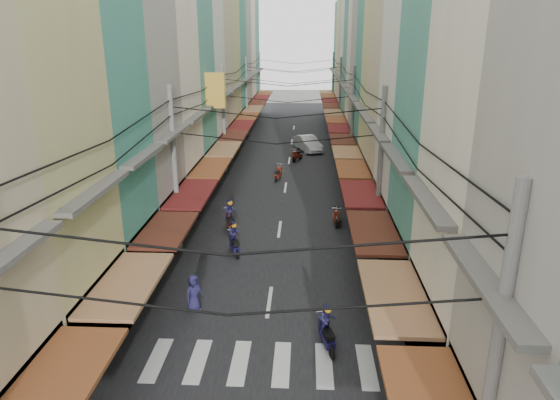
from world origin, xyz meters
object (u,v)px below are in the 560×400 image
(market_umbrella, at_px, (431,243))
(traffic_sign, at_px, (406,265))
(white_car, at_px, (308,151))
(bicycle, at_px, (427,312))

(market_umbrella, xyz_separation_m, traffic_sign, (-1.36, -2.07, -0.06))
(white_car, bearing_deg, bicycle, -102.28)
(bicycle, height_order, traffic_sign, traffic_sign)
(bicycle, relative_size, market_umbrella, 0.58)
(market_umbrella, bearing_deg, white_car, 100.41)
(white_car, height_order, market_umbrella, market_umbrella)
(bicycle, relative_size, traffic_sign, 0.49)
(traffic_sign, bearing_deg, market_umbrella, 56.58)
(white_car, height_order, bicycle, white_car)
(white_car, relative_size, traffic_sign, 1.61)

